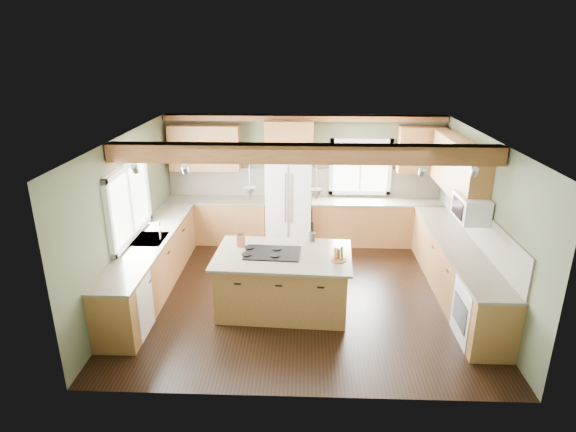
{
  "coord_description": "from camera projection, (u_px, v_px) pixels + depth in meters",
  "views": [
    {
      "loc": [
        0.03,
        -7.11,
        3.94
      ],
      "look_at": [
        -0.24,
        0.3,
        1.25
      ],
      "focal_mm": 30.0,
      "sensor_mm": 36.0,
      "label": 1
    }
  ],
  "objects": [
    {
      "name": "refrigerator",
      "position": [
        289.0,
        202.0,
        9.72
      ],
      "size": [
        0.9,
        0.74,
        1.8
      ],
      "primitive_type": "cube",
      "color": "white",
      "rests_on": "floor"
    },
    {
      "name": "sink",
      "position": [
        150.0,
        240.0,
        7.85
      ],
      "size": [
        0.5,
        0.65,
        0.03
      ],
      "primitive_type": "cube",
      "color": "#262628",
      "rests_on": "counter_left"
    },
    {
      "name": "backsplash_back",
      "position": [
        304.0,
        182.0,
        9.95
      ],
      "size": [
        5.58,
        0.03,
        0.58
      ],
      "primitive_type": "cube",
      "color": "brown",
      "rests_on": "wall_back"
    },
    {
      "name": "base_cab_right",
      "position": [
        455.0,
        270.0,
        7.84
      ],
      "size": [
        0.6,
        3.7,
        0.88
      ],
      "primitive_type": "cube",
      "color": "brown",
      "rests_on": "floor"
    },
    {
      "name": "counter_left",
      "position": [
        150.0,
        240.0,
        7.86
      ],
      "size": [
        0.64,
        3.74,
        0.04
      ],
      "primitive_type": "cube",
      "color": "#4A4436",
      "rests_on": "base_cab_left"
    },
    {
      "name": "base_cab_back_right",
      "position": [
        376.0,
        223.0,
        9.89
      ],
      "size": [
        2.62,
        0.6,
        0.88
      ],
      "primitive_type": "cube",
      "color": "brown",
      "rests_on": "floor"
    },
    {
      "name": "ceiling",
      "position": [
        304.0,
        138.0,
        7.14
      ],
      "size": [
        5.6,
        5.6,
        0.0
      ],
      "primitive_type": "plane",
      "rotation": [
        3.14,
        0.0,
        0.0
      ],
      "color": "silver",
      "rests_on": "wall_back"
    },
    {
      "name": "wall_right",
      "position": [
        482.0,
        222.0,
        7.48
      ],
      "size": [
        0.0,
        5.0,
        5.0
      ],
      "primitive_type": "plane",
      "rotation": [
        1.57,
        0.0,
        -1.57
      ],
      "color": "#4C543C",
      "rests_on": "ground"
    },
    {
      "name": "window_left",
      "position": [
        128.0,
        202.0,
        7.64
      ],
      "size": [
        0.04,
        1.6,
        1.05
      ],
      "primitive_type": "cube",
      "color": "white",
      "rests_on": "wall_left"
    },
    {
      "name": "window_back",
      "position": [
        360.0,
        167.0,
        9.79
      ],
      "size": [
        1.1,
        0.04,
        1.0
      ],
      "primitive_type": "cube",
      "color": "white",
      "rests_on": "wall_back"
    },
    {
      "name": "counter_back_left",
      "position": [
        216.0,
        200.0,
        9.85
      ],
      "size": [
        2.06,
        0.64,
        0.04
      ],
      "primitive_type": "cube",
      "color": "#4A4436",
      "rests_on": "base_cab_back_left"
    },
    {
      "name": "base_cab_left",
      "position": [
        152.0,
        265.0,
        8.01
      ],
      "size": [
        0.6,
        3.7,
        0.88
      ],
      "primitive_type": "cube",
      "color": "brown",
      "rests_on": "floor"
    },
    {
      "name": "oven",
      "position": [
        482.0,
        313.0,
        6.62
      ],
      "size": [
        0.6,
        0.72,
        0.84
      ],
      "primitive_type": "cube",
      "color": "white",
      "rests_on": "floor"
    },
    {
      "name": "island_top",
      "position": [
        283.0,
        255.0,
        7.29
      ],
      "size": [
        2.13,
        1.42,
        0.04
      ],
      "primitive_type": "cube",
      "rotation": [
        0.0,
        0.0,
        -0.05
      ],
      "color": "#4A4436",
      "rests_on": "island"
    },
    {
      "name": "dishwasher",
      "position": [
        125.0,
        306.0,
        6.79
      ],
      "size": [
        0.6,
        0.6,
        0.84
      ],
      "primitive_type": "cube",
      "color": "white",
      "rests_on": "floor"
    },
    {
      "name": "cooktop",
      "position": [
        272.0,
        253.0,
        7.29
      ],
      "size": [
        0.87,
        0.6,
        0.02
      ],
      "primitive_type": "cube",
      "rotation": [
        0.0,
        0.0,
        -0.05
      ],
      "color": "black",
      "rests_on": "island_top"
    },
    {
      "name": "island",
      "position": [
        283.0,
        282.0,
        7.45
      ],
      "size": [
        1.99,
        1.28,
        0.88
      ],
      "primitive_type": "cube",
      "rotation": [
        0.0,
        0.0,
        -0.05
      ],
      "color": "brown",
      "rests_on": "floor"
    },
    {
      "name": "upper_cab_over_fridge",
      "position": [
        289.0,
        139.0,
        9.49
      ],
      "size": [
        0.96,
        0.35,
        0.7
      ],
      "primitive_type": "cube",
      "color": "brown",
      "rests_on": "wall_back"
    },
    {
      "name": "faucet",
      "position": [
        160.0,
        231.0,
        7.8
      ],
      "size": [
        0.02,
        0.02,
        0.28
      ],
      "primitive_type": "cylinder",
      "color": "#B2B2B7",
      "rests_on": "sink"
    },
    {
      "name": "ceiling_beam",
      "position": [
        303.0,
        154.0,
        6.74
      ],
      "size": [
        5.55,
        0.26,
        0.26
      ],
      "primitive_type": "cube",
      "color": "#572F19",
      "rests_on": "ceiling"
    },
    {
      "name": "wall_back",
      "position": [
        304.0,
        178.0,
        9.93
      ],
      "size": [
        5.6,
        0.0,
        5.6
      ],
      "primitive_type": "plane",
      "rotation": [
        1.57,
        0.0,
        0.0
      ],
      "color": "#4C543C",
      "rests_on": "ground"
    },
    {
      "name": "upper_cab_back_corner",
      "position": [
        421.0,
        150.0,
        9.47
      ],
      "size": [
        0.9,
        0.35,
        0.9
      ],
      "primitive_type": "cube",
      "color": "brown",
      "rests_on": "wall_back"
    },
    {
      "name": "wall_left",
      "position": [
        128.0,
        218.0,
        7.68
      ],
      "size": [
        0.0,
        5.0,
        5.0
      ],
      "primitive_type": "plane",
      "rotation": [
        1.57,
        0.0,
        1.57
      ],
      "color": "#4C543C",
      "rests_on": "ground"
    },
    {
      "name": "upper_cab_back_left",
      "position": [
        205.0,
        148.0,
        9.62
      ],
      "size": [
        1.4,
        0.35,
        0.9
      ],
      "primitive_type": "cube",
      "color": "brown",
      "rests_on": "wall_back"
    },
    {
      "name": "backsplash_right",
      "position": [
        480.0,
        227.0,
        7.56
      ],
      "size": [
        0.03,
        3.7,
        0.58
      ],
      "primitive_type": "cube",
      "color": "brown",
      "rests_on": "wall_right"
    },
    {
      "name": "soffit_trim",
      "position": [
        305.0,
        118.0,
        9.42
      ],
      "size": [
        5.55,
        0.2,
        0.1
      ],
      "primitive_type": "cube",
      "color": "#572F19",
      "rests_on": "ceiling"
    },
    {
      "name": "utensil_crock",
      "position": [
        312.0,
        237.0,
        7.74
      ],
      "size": [
        0.12,
        0.12,
        0.14
      ],
      "primitive_type": "cylinder",
      "rotation": [
        0.0,
        0.0,
        -0.13
      ],
      "color": "#3C3430",
      "rests_on": "island_top"
    },
    {
      "name": "upper_cab_right",
      "position": [
        459.0,
        167.0,
        8.12
      ],
      "size": [
        0.35,
        2.2,
        0.9
      ],
      "primitive_type": "cube",
      "color": "brown",
      "rests_on": "wall_right"
    },
    {
      "name": "floor",
      "position": [
        302.0,
        293.0,
        8.03
      ],
      "size": [
        5.6,
        5.6,
        0.0
      ],
      "primitive_type": "plane",
      "color": "black",
      "rests_on": "ground"
    },
    {
      "name": "pendant_right",
      "position": [
        316.0,
        194.0,
        6.91
      ],
      "size": [
        0.18,
        0.18,
        0.16
      ],
      "primitive_type": "cone",
      "rotation": [
        3.14,
        0.0,
        0.0
      ],
      "color": "#B2B2B7",
      "rests_on": "ceiling"
    },
    {
      "name": "counter_back_right",
      "position": [
        377.0,
        202.0,
        9.73
      ],
      "size": [
        2.66,
        0.64,
        0.04
      ],
      "primitive_type": "cube",
      "color": "#4A4436",
      "rests_on": "base_cab_back_right"
    },
    {
      "name": "microwave",
      "position": [
        471.0,
        208.0,
        7.36
      ],
      "size": [
        0.4,
        0.7,
        0.38
      ],
      "primitive_type": "cube",
      "color": "white",
      "rests_on": "wall_right"
    },
    {
      "name": "knife_block",
      "position": [
        241.0,
        241.0,
        7.51
      ],
      "size": [
        0.13,
        0.11,
        0.18
      ],
      "primitive_type": "cube",
      "rotation": [
        0.0,
        0.0,
        -0.24
      ],
      "color": "brown",
      "rests_on": "island_top"
    },
    {
      "name": "counter_right",
      "position": [
        459.0,
        244.0,
        7.68
      ],
      "size": [
        0.64,
        3.74,
        0.04
      ],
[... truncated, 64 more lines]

